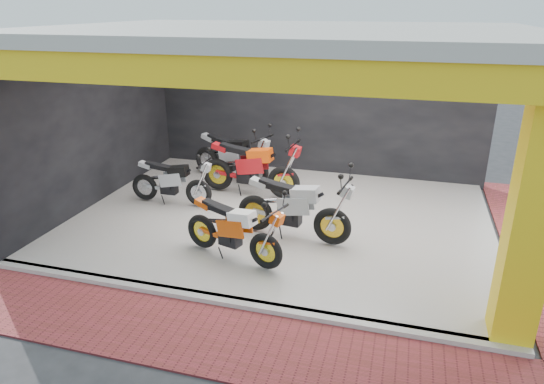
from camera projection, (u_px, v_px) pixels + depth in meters
The scene contains 15 objects.
ground at pixel (250, 270), 7.91m from camera, with size 80.00×80.00×0.00m, color #2D2D30.
showroom_floor at pixel (282, 219), 9.69m from camera, with size 8.00×6.00×0.10m, color silver.
showroom_ceiling at pixel (283, 33), 8.41m from camera, with size 8.40×6.40×0.20m, color beige.
back_wall at pixel (315, 105), 11.86m from camera, with size 8.20×0.20×3.50m, color black.
left_wall at pixel (93, 123), 10.13m from camera, with size 0.20×6.20×3.50m, color black.
corner_column at pixel (533, 216), 5.65m from camera, with size 0.50×0.50×3.50m, color yellow.
header_beam_front at pixel (220, 71), 5.83m from camera, with size 8.40×0.30×0.40m, color yellow.
header_beam_right at pixel (533, 57), 7.49m from camera, with size 0.30×6.40×0.40m, color yellow.
floor_kerb at pixel (228, 302), 6.98m from camera, with size 8.00×0.20×0.10m, color silver.
paver_front at pixel (207, 337), 6.29m from camera, with size 9.00×1.40×0.03m, color #9A3237.
moto_hero at pixel (266, 234), 7.53m from camera, with size 2.02×0.75×1.24m, color #DD4B09, non-canonical shape.
moto_row_a at pixel (333, 209), 8.27m from camera, with size 2.28×0.84×1.39m, color #A4A7AB, non-canonical shape.
moto_row_b at pixel (198, 180), 9.95m from camera, with size 1.92×0.71×1.18m, color #ABAEB3, non-canonical shape.
moto_row_c at pixel (284, 167), 10.26m from camera, with size 2.43×0.90×1.48m, color red, non-canonical shape.
moto_row_d at pixel (256, 157), 11.08m from camera, with size 2.27×0.84×1.39m, color #9B9EA2, non-canonical shape.
Camera 1 is at (2.24, -6.56, 4.04)m, focal length 32.00 mm.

